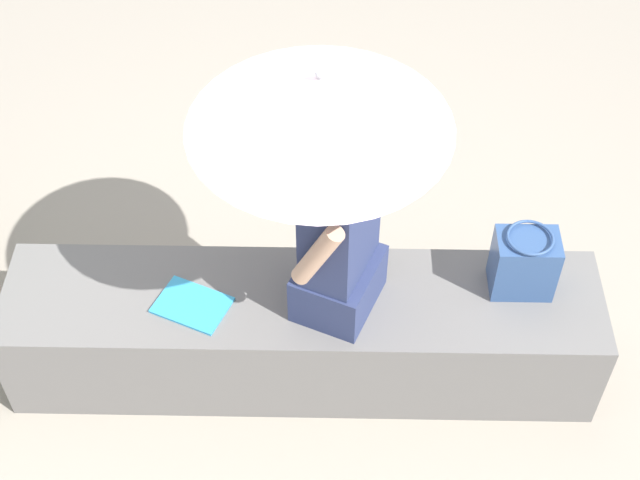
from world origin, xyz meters
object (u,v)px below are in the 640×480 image
object	(u,v)px
parasol	(320,103)
magazine	(192,305)
person_seated	(340,235)
handbag_black	(524,263)

from	to	relation	value
parasol	magazine	bearing A→B (deg)	-174.36
person_seated	handbag_black	world-z (taller)	person_seated
person_seated	handbag_black	distance (m)	0.77
handbag_black	magazine	size ratio (longest dim) A/B	1.05
parasol	magazine	distance (m)	1.11
handbag_black	parasol	bearing A→B (deg)	-174.46
person_seated	handbag_black	xyz separation A→B (m)	(0.73, 0.09, -0.25)
person_seated	magazine	world-z (taller)	person_seated
parasol	magazine	world-z (taller)	parasol
parasol	person_seated	bearing A→B (deg)	-10.17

